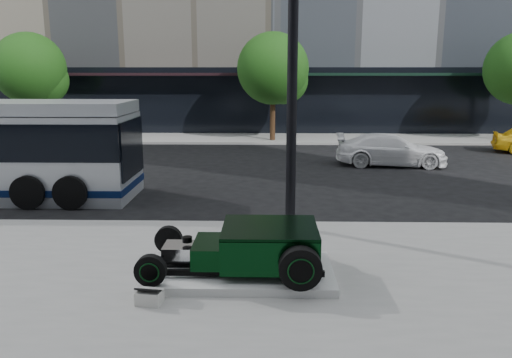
{
  "coord_description": "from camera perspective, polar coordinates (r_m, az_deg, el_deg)",
  "views": [
    {
      "loc": [
        0.72,
        -13.97,
        3.81
      ],
      "look_at": [
        0.44,
        -1.99,
        1.2
      ],
      "focal_mm": 35.0,
      "sensor_mm": 36.0,
      "label": 1
    }
  ],
  "objects": [
    {
      "name": "ground",
      "position": [
        14.5,
        -1.58,
        -2.95
      ],
      "size": [
        120.0,
        120.0,
        0.0
      ],
      "primitive_type": "plane",
      "color": "black",
      "rests_on": "ground"
    },
    {
      "name": "sidewalk_far",
      "position": [
        28.23,
        -0.17,
        4.66
      ],
      "size": [
        70.0,
        4.0,
        0.12
      ],
      "primitive_type": "cube",
      "color": "gray",
      "rests_on": "ground"
    },
    {
      "name": "street_trees",
      "position": [
        27.05,
        2.26,
        12.19
      ],
      "size": [
        29.8,
        3.8,
        5.7
      ],
      "color": "black",
      "rests_on": "sidewalk_far"
    },
    {
      "name": "display_plinth",
      "position": [
        9.31,
        -1.88,
        -10.59
      ],
      "size": [
        3.4,
        1.8,
        0.15
      ],
      "primitive_type": "cube",
      "color": "silver",
      "rests_on": "sidewalk_near"
    },
    {
      "name": "hot_rod",
      "position": [
        9.11,
        0.21,
        -7.7
      ],
      "size": [
        3.22,
        2.0,
        0.81
      ],
      "color": "black",
      "rests_on": "display_plinth"
    },
    {
      "name": "info_plaque",
      "position": [
        8.45,
        -12.09,
        -12.96
      ],
      "size": [
        0.44,
        0.35,
        0.31
      ],
      "color": "silver",
      "rests_on": "sidewalk_near"
    },
    {
      "name": "lamppost",
      "position": [
        11.55,
        4.17,
        11.81
      ],
      "size": [
        0.43,
        0.43,
        7.79
      ],
      "color": "black",
      "rests_on": "sidewalk_near"
    },
    {
      "name": "white_sedan",
      "position": [
        21.12,
        15.16,
        3.23
      ],
      "size": [
        4.58,
        2.24,
        1.28
      ],
      "primitive_type": "imported",
      "rotation": [
        0.0,
        0.0,
        1.47
      ],
      "color": "white",
      "rests_on": "ground"
    }
  ]
}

